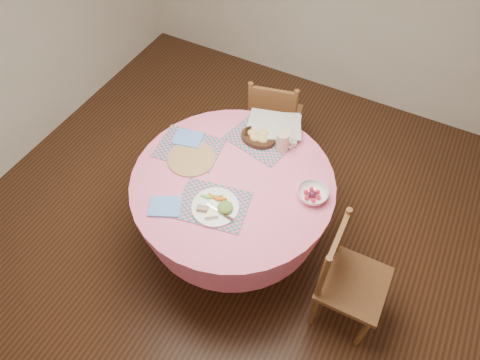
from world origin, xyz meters
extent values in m
plane|color=#331C0F|center=(0.00, 0.00, 0.00)|extent=(4.00, 4.00, 0.00)
cylinder|color=pink|center=(0.00, 0.00, 0.73)|extent=(1.24, 1.24, 0.04)
cone|color=pink|center=(0.00, 0.00, 0.56)|extent=(1.24, 1.24, 0.30)
cylinder|color=black|center=(0.00, 0.00, 0.22)|extent=(0.14, 0.14, 0.44)
cylinder|color=black|center=(0.00, 0.00, 0.03)|extent=(0.56, 0.56, 0.06)
cube|color=brown|center=(0.87, -0.12, 0.41)|extent=(0.39, 0.41, 0.04)
cylinder|color=brown|center=(1.03, -0.28, 0.20)|extent=(0.04, 0.04, 0.41)
cylinder|color=brown|center=(1.02, 0.05, 0.20)|extent=(0.04, 0.04, 0.41)
cylinder|color=brown|center=(0.72, -0.28, 0.20)|extent=(0.04, 0.04, 0.41)
cylinder|color=brown|center=(0.72, 0.04, 0.20)|extent=(0.04, 0.04, 0.41)
cylinder|color=brown|center=(0.70, -0.28, 0.63)|extent=(0.04, 0.04, 0.45)
cylinder|color=brown|center=(0.70, 0.04, 0.63)|extent=(0.04, 0.04, 0.45)
cube|color=brown|center=(0.70, -0.12, 0.72)|extent=(0.03, 0.33, 0.22)
cube|color=brown|center=(-0.14, 0.94, 0.41)|extent=(0.48, 0.46, 0.04)
cylinder|color=brown|center=(-0.02, 1.13, 0.20)|extent=(0.04, 0.04, 0.41)
cylinder|color=brown|center=(-0.33, 1.05, 0.20)|extent=(0.04, 0.04, 0.41)
cylinder|color=brown|center=(0.06, 0.83, 0.20)|extent=(0.04, 0.04, 0.41)
cylinder|color=brown|center=(-0.26, 0.75, 0.20)|extent=(0.04, 0.04, 0.41)
cylinder|color=brown|center=(0.06, 0.81, 0.63)|extent=(0.04, 0.04, 0.45)
cylinder|color=brown|center=(-0.26, 0.74, 0.63)|extent=(0.04, 0.04, 0.45)
cube|color=brown|center=(-0.10, 0.78, 0.72)|extent=(0.32, 0.10, 0.22)
cube|color=#147071|center=(-0.01, -0.21, 0.75)|extent=(0.45, 0.37, 0.01)
cube|color=#147071|center=(-0.37, 0.10, 0.75)|extent=(0.44, 0.35, 0.01)
cube|color=#147071|center=(0.00, 0.38, 0.75)|extent=(0.45, 0.38, 0.01)
cylinder|color=#A57C47|center=(-0.31, 0.03, 0.76)|extent=(0.30, 0.30, 0.01)
cube|color=#5C92ED|center=(-0.25, -0.36, 0.76)|extent=(0.22, 0.20, 0.01)
cube|color=#5C92ED|center=(-0.41, 0.16, 0.76)|extent=(0.21, 0.18, 0.01)
cylinder|color=white|center=(0.01, -0.23, 0.76)|extent=(0.27, 0.27, 0.01)
ellipsoid|color=#345D20|center=(0.07, -0.24, 0.79)|extent=(0.11, 0.11, 0.04)
cylinder|color=#FFF2CC|center=(0.00, -0.29, 0.78)|extent=(0.13, 0.13, 0.02)
cube|color=#7C6648|center=(-0.05, -0.26, 0.78)|extent=(0.07, 0.05, 0.02)
cube|color=silver|center=(0.03, -0.26, 0.77)|extent=(0.15, 0.03, 0.00)
cylinder|color=black|center=(-0.01, 0.36, 0.77)|extent=(0.23, 0.23, 0.03)
ellipsoid|color=tan|center=(-0.05, 0.36, 0.81)|extent=(0.07, 0.06, 0.05)
ellipsoid|color=tan|center=(0.01, 0.39, 0.81)|extent=(0.07, 0.06, 0.05)
ellipsoid|color=tan|center=(0.03, 0.34, 0.81)|extent=(0.07, 0.06, 0.05)
ellipsoid|color=tan|center=(-0.02, 0.33, 0.81)|extent=(0.07, 0.06, 0.05)
cylinder|color=#C9A88A|center=(0.16, 0.37, 0.82)|extent=(0.08, 0.08, 0.13)
torus|color=#C9A88A|center=(0.20, 0.37, 0.82)|extent=(0.07, 0.01, 0.07)
imported|color=white|center=(0.47, 0.11, 0.78)|extent=(0.24, 0.24, 0.06)
sphere|color=red|center=(0.51, 0.11, 0.77)|extent=(0.03, 0.03, 0.03)
sphere|color=red|center=(0.49, 0.14, 0.77)|extent=(0.03, 0.03, 0.03)
sphere|color=red|center=(0.45, 0.14, 0.77)|extent=(0.03, 0.03, 0.03)
sphere|color=red|center=(0.43, 0.11, 0.77)|extent=(0.03, 0.03, 0.03)
sphere|color=red|center=(0.45, 0.07, 0.77)|extent=(0.03, 0.03, 0.03)
sphere|color=red|center=(0.49, 0.07, 0.77)|extent=(0.03, 0.03, 0.03)
sphere|color=#421225|center=(0.47, 0.11, 0.78)|extent=(0.05, 0.05, 0.05)
cube|color=silver|center=(0.03, 0.50, 0.77)|extent=(0.40, 0.35, 0.03)
cube|color=silver|center=(0.05, 0.50, 0.80)|extent=(0.40, 0.36, 0.01)
camera|label=1|loc=(0.78, -1.38, 2.77)|focal=32.00mm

